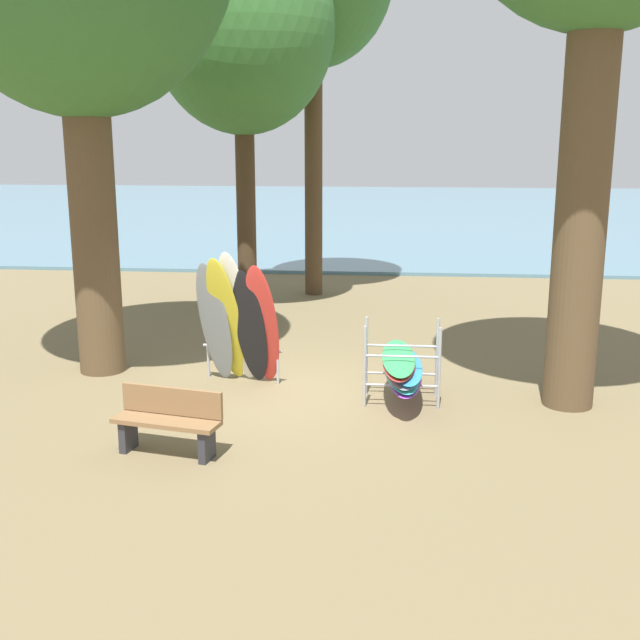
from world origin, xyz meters
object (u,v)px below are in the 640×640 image
object	(u,v)px
board_storage_rack	(402,367)
park_bench	(168,420)
leaning_board_pile	(238,323)
tree_far_left_back	(242,28)

from	to	relation	value
board_storage_rack	park_bench	distance (m)	3.77
leaning_board_pile	park_bench	world-z (taller)	leaning_board_pile
board_storage_rack	park_bench	xyz separation A→B (m)	(-2.98, -2.31, -0.10)
tree_far_left_back	leaning_board_pile	distance (m)	7.89
tree_far_left_back	park_bench	size ratio (longest dim) A/B	5.93
tree_far_left_back	board_storage_rack	size ratio (longest dim) A/B	4.04
board_storage_rack	tree_far_left_back	bearing A→B (deg)	118.96
tree_far_left_back	park_bench	distance (m)	10.48
tree_far_left_back	leaning_board_pile	world-z (taller)	tree_far_left_back
board_storage_rack	park_bench	bearing A→B (deg)	-142.24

